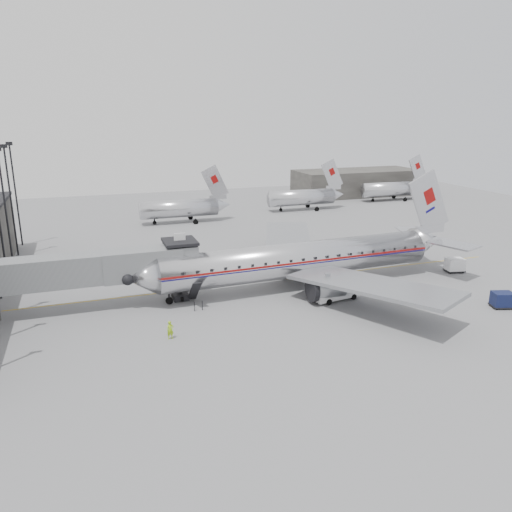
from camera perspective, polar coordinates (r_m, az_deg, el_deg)
The scene contains 12 objects.
ground at distance 53.52m, azimuth 1.94°, elevation -5.00°, with size 160.00×160.00×0.00m, color slate.
hangar at distance 124.91m, azimuth 11.43°, elevation 8.25°, with size 30.00×12.00×6.00m, color #33312F.
apron_line at distance 59.80m, azimuth 2.55°, elevation -2.71°, with size 0.15×60.00×0.01m, color gold.
jet_bridge at distance 52.42m, azimuth -16.78°, elevation -1.32°, with size 21.00×6.20×7.10m.
distant_aircraft_near at distance 91.53m, azimuth -8.67°, elevation 5.47°, with size 16.39×3.20×10.26m.
distant_aircraft_mid at distance 103.10m, azimuth 5.32°, elevation 6.76°, with size 16.39×3.20×10.26m.
distant_aircraft_far at distance 118.31m, azimuth 15.23°, elevation 7.46°, with size 16.39×3.20×10.26m.
airliner at distance 57.05m, azimuth 5.65°, elevation -0.34°, with size 40.26×37.26×12.73m.
service_van at distance 53.75m, azimuth 9.12°, elevation -3.66°, with size 5.40×2.75×2.43m.
baggage_cart_navy at distance 56.93m, azimuth 26.32°, elevation -4.48°, with size 2.46×2.13×1.64m.
baggage_cart_white at distance 67.15m, azimuth 21.76°, elevation -0.94°, with size 2.48×2.06×1.73m.
ramp_worker at distance 44.92m, azimuth -9.77°, elevation -8.34°, with size 0.61×0.40×1.66m, color #97C917.
Camera 1 is at (-18.17, -46.54, 19.17)m, focal length 35.00 mm.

